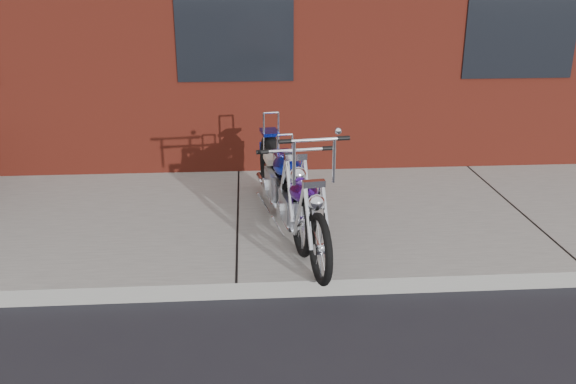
{
  "coord_description": "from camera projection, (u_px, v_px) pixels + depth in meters",
  "views": [
    {
      "loc": [
        0.11,
        -4.45,
        2.55
      ],
      "look_at": [
        0.48,
        0.8,
        0.65
      ],
      "focal_mm": 38.0,
      "sensor_mm": 36.0,
      "label": 1
    }
  ],
  "objects": [
    {
      "name": "ground",
      "position": [
        237.0,
        299.0,
        5.04
      ],
      "size": [
        120.0,
        120.0,
        0.0
      ],
      "primitive_type": "plane",
      "color": "black",
      "rests_on": "ground"
    },
    {
      "name": "sidewalk",
      "position": [
        238.0,
        221.0,
        6.42
      ],
      "size": [
        22.0,
        3.0,
        0.15
      ],
      "primitive_type": "cube",
      "color": "slate",
      "rests_on": "ground"
    },
    {
      "name": "chopper_purple",
      "position": [
        298.0,
        206.0,
        5.59
      ],
      "size": [
        0.54,
        2.07,
        1.16
      ],
      "rotation": [
        0.0,
        0.0,
        -1.43
      ],
      "color": "black",
      "rests_on": "sidewalk"
    },
    {
      "name": "chopper_blue",
      "position": [
        283.0,
        182.0,
        6.14
      ],
      "size": [
        0.57,
        2.25,
        0.98
      ],
      "rotation": [
        0.0,
        0.0,
        -1.44
      ],
      "color": "black",
      "rests_on": "sidewalk"
    }
  ]
}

